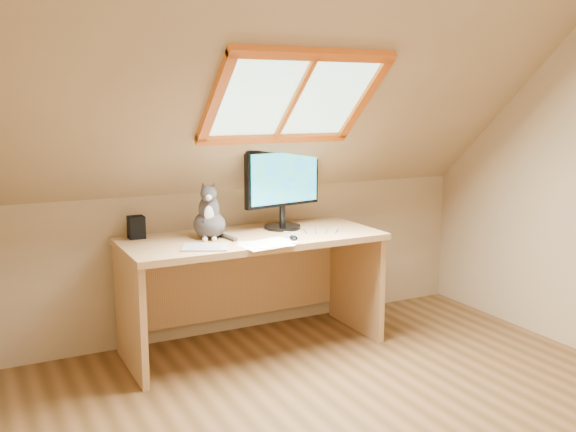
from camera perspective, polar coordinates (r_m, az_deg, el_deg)
room_shell at (r=2.81m, az=11.32°, el=6.48°), size 3.52×3.52×2.41m
desk at (r=4.22m, az=-3.59°, el=-4.59°), size 1.65×0.72×0.75m
monitor at (r=4.26m, az=-0.47°, el=2.92°), size 0.58×0.25×0.54m
cat at (r=4.02m, az=-7.02°, el=-0.17°), size 0.27×0.29×0.36m
desk_speaker at (r=4.11m, az=-13.34°, el=-0.98°), size 0.10×0.10×0.14m
graphics_tablet at (r=3.78m, az=-7.38°, el=-2.78°), size 0.32×0.28×0.01m
mouse at (r=3.96m, az=0.49°, el=-1.96°), size 0.08×0.11×0.03m
papers at (r=3.87m, az=-1.80°, el=-2.42°), size 0.35×0.30×0.01m
cables at (r=4.16m, az=1.94°, el=-1.52°), size 0.51×0.26×0.01m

